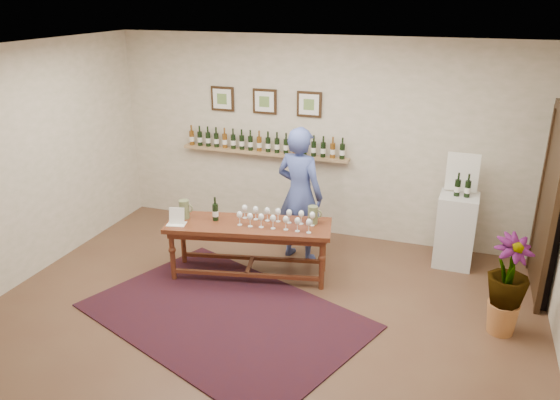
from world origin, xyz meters
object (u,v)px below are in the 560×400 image
(display_pedestal, at_px, (456,230))
(person, at_px, (300,195))
(tasting_table, at_px, (249,231))
(potted_plant, at_px, (507,286))

(display_pedestal, bearing_deg, person, -166.52)
(tasting_table, bearing_deg, potted_plant, -17.58)
(tasting_table, bearing_deg, display_pedestal, 13.90)
(tasting_table, xyz_separation_m, potted_plant, (2.92, -0.29, -0.05))
(person, bearing_deg, display_pedestal, -152.20)
(tasting_table, distance_m, person, 0.86)
(display_pedestal, relative_size, person, 0.53)
(person, bearing_deg, potted_plant, 172.96)
(potted_plant, relative_size, person, 0.53)
(display_pedestal, distance_m, potted_plant, 1.54)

